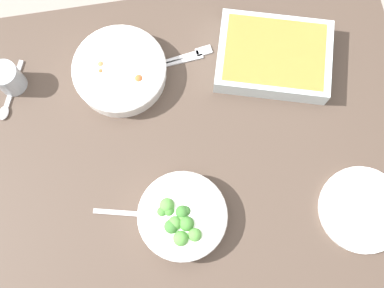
{
  "coord_description": "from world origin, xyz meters",
  "views": [
    {
      "loc": [
        0.05,
        0.3,
        1.92
      ],
      "look_at": [
        0.0,
        0.0,
        0.74
      ],
      "focal_mm": 43.48,
      "sensor_mm": 36.0,
      "label": 1
    }
  ],
  "objects": [
    {
      "name": "spoon_by_broccoli",
      "position": [
        0.16,
        0.16,
        0.74
      ],
      "size": [
        0.17,
        0.06,
        0.01
      ],
      "color": "silver",
      "rests_on": "dining_table"
    },
    {
      "name": "baking_dish",
      "position": [
        -0.25,
        -0.2,
        0.77
      ],
      "size": [
        0.35,
        0.3,
        0.06
      ],
      "color": "silver",
      "rests_on": "dining_table"
    },
    {
      "name": "spoon_spare",
      "position": [
        0.46,
        -0.2,
        0.74
      ],
      "size": [
        0.08,
        0.17,
        0.01
      ],
      "color": "silver",
      "rests_on": "dining_table"
    },
    {
      "name": "dining_table",
      "position": [
        0.0,
        0.0,
        0.65
      ],
      "size": [
        1.2,
        0.9,
        0.74
      ],
      "color": "#4C3D33",
      "rests_on": "ground_plane"
    },
    {
      "name": "ground_plane",
      "position": [
        0.0,
        0.0,
        0.0
      ],
      "size": [
        6.0,
        6.0,
        0.0
      ],
      "primitive_type": "plane",
      "color": "#9E9389"
    },
    {
      "name": "side_plate",
      "position": [
        -0.4,
        0.24,
        0.75
      ],
      "size": [
        0.22,
        0.22,
        0.01
      ],
      "primitive_type": "cylinder",
      "color": "white",
      "rests_on": "dining_table"
    },
    {
      "name": "spoon_by_stew",
      "position": [
        0.05,
        -0.23,
        0.74
      ],
      "size": [
        0.18,
        0.03,
        0.01
      ],
      "color": "silver",
      "rests_on": "dining_table"
    },
    {
      "name": "fork_on_table",
      "position": [
        -0.02,
        -0.25,
        0.74
      ],
      "size": [
        0.18,
        0.04,
        0.01
      ],
      "color": "silver",
      "rests_on": "dining_table"
    },
    {
      "name": "stew_bowl",
      "position": [
        0.16,
        -0.22,
        0.77
      ],
      "size": [
        0.25,
        0.25,
        0.06
      ],
      "color": "white",
      "rests_on": "dining_table"
    },
    {
      "name": "drink_cup",
      "position": [
        0.45,
        -0.24,
        0.78
      ],
      "size": [
        0.07,
        0.07,
        0.08
      ],
      "color": "#B2BCC6",
      "rests_on": "dining_table"
    },
    {
      "name": "broccoli_bowl",
      "position": [
        0.05,
        0.19,
        0.77
      ],
      "size": [
        0.22,
        0.22,
        0.07
      ],
      "color": "white",
      "rests_on": "dining_table"
    }
  ]
}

